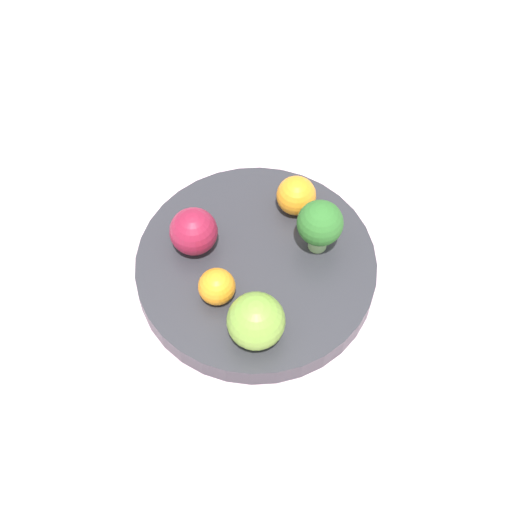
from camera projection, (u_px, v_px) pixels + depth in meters
name	position (u px, v px, depth m)	size (l,w,h in m)	color
ground_plane	(256.00, 284.00, 0.75)	(6.00, 6.00, 0.00)	gray
table_surface	(256.00, 279.00, 0.74)	(1.20, 1.20, 0.02)	silver
bowl	(256.00, 268.00, 0.72)	(0.24, 0.24, 0.03)	#2D2D33
broccoli	(320.00, 224.00, 0.69)	(0.05, 0.05, 0.06)	#99C17A
apple_red	(194.00, 231.00, 0.70)	(0.05, 0.05, 0.05)	maroon
apple_green	(256.00, 321.00, 0.65)	(0.05, 0.05, 0.05)	olive
orange_front	(296.00, 196.00, 0.73)	(0.04, 0.04, 0.04)	orange
orange_back	(217.00, 287.00, 0.68)	(0.04, 0.04, 0.04)	orange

